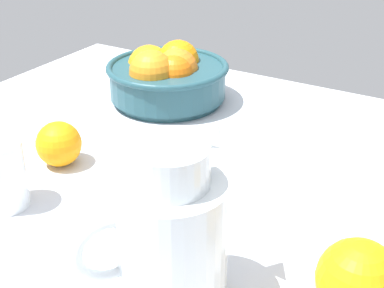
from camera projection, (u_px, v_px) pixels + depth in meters
ground_plane at (172, 207)px, 79.31cm from camera, size 110.46×102.49×3.00cm
fruit_bowl at (167, 76)px, 107.33cm from camera, size 23.25×23.25×11.27cm
juice_pitcher at (170, 243)px, 58.00cm from camera, size 12.09×15.12×18.97cm
juice_glass at (2, 177)px, 75.14cm from camera, size 6.48×6.48×9.46cm
loose_orange_0 at (358, 280)px, 57.02cm from camera, size 8.66×8.66×8.66cm
loose_orange_2 at (59, 144)px, 85.75cm from camera, size 6.96×6.96×6.96cm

